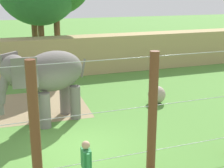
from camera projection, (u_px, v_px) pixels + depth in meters
The scene contains 7 objects.
ground_plane at pixel (77, 146), 11.68m from camera, with size 120.00×120.00×0.00m, color #518938.
dirt_patch at pixel (43, 105), 15.91m from camera, with size 4.19×4.64×0.01m, color #937F5B.
embankment_wall at pixel (36, 58), 21.05m from camera, with size 36.00×1.80×2.54m, color tan.
elephant at pixel (47, 76), 13.32m from camera, with size 3.98×2.57×3.12m.
enrichment_ball at pixel (157, 95), 16.12m from camera, with size 0.89×0.89×0.89m, color tan.
cable_fence at pixel (97, 122), 8.97m from camera, with size 10.51×0.28×3.80m.
zookeeper at pixel (86, 167), 8.52m from camera, with size 0.24×0.59×1.67m.
Camera 1 is at (-2.45, -10.41, 5.37)m, focal length 51.44 mm.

